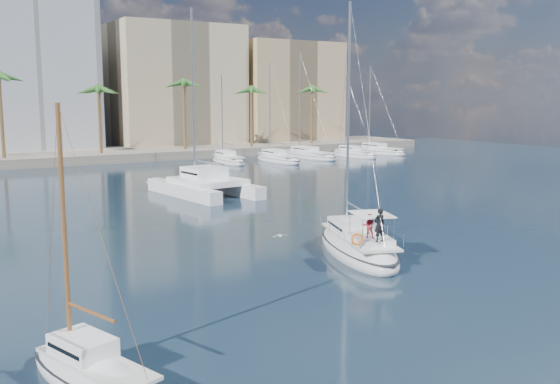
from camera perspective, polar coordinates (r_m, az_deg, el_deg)
ground at (r=32.75m, az=1.26°, el=-6.77°), size 160.00×160.00×0.00m
quay at (r=89.53m, az=-20.45°, el=2.97°), size 120.00×14.00×1.20m
building_beige at (r=104.14m, az=-9.64°, el=9.31°), size 20.00×14.00×20.00m
building_tan_right at (r=111.47m, az=0.46°, el=8.88°), size 18.00×12.00×18.00m
palm_centre at (r=85.25m, az=-20.26°, el=9.24°), size 3.60×3.60×12.30m
palm_right at (r=97.92m, az=-0.11°, el=9.64°), size 3.60×3.60×12.30m
main_sloop at (r=35.24m, az=7.11°, el=-4.89°), size 6.35×10.39×14.72m
small_sloop at (r=20.63m, az=-16.67°, el=-15.63°), size 3.78×6.63×9.09m
catamaran at (r=56.19m, az=-6.86°, el=0.88°), size 6.77×11.76×16.48m
seagull at (r=35.01m, az=-0.01°, el=-4.01°), size 0.95×0.41×0.18m
moored_yacht_a at (r=82.81m, az=-4.76°, el=2.65°), size 3.37×9.52×11.90m
moored_yacht_b at (r=84.22m, az=-0.19°, el=2.78°), size 3.32×10.83×13.72m
moored_yacht_c at (r=89.40m, az=2.70°, el=3.12°), size 3.98×12.33×15.54m
moored_yacht_d at (r=91.63m, az=6.77°, el=3.21°), size 3.52×9.55×11.90m
moored_yacht_e at (r=97.28m, az=9.05°, el=3.48°), size 4.61×11.11×13.72m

